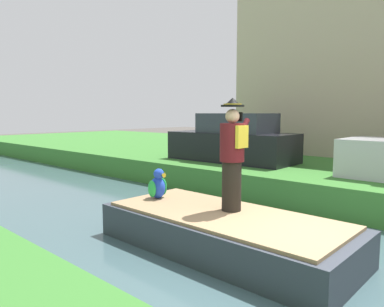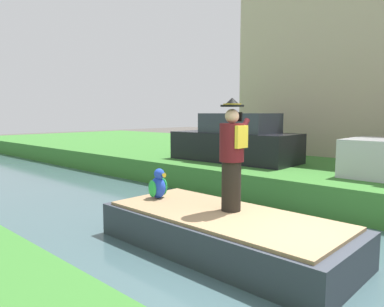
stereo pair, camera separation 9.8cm
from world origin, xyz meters
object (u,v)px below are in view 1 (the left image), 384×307
Objects in this scene: parrot_plush at (158,185)px; person_pirate at (232,155)px; parked_car_dark at (233,141)px; boat at (223,231)px.

person_pirate is at bearing -81.31° from parrot_plush.
person_pirate is 1.70m from parrot_plush.
person_pirate is 0.46× the size of parked_car_dark.
parrot_plush is 0.14× the size of parked_car_dark.
parked_car_dark is (4.54, 3.23, -0.20)m from person_pirate.
boat is at bearing -145.83° from parked_car_dark.
parrot_plush is at bearing 90.80° from boat.
person_pirate is at bearing -1.60° from boat.
parked_car_dark is at bearing 34.17° from boat.
boat is at bearing -89.20° from parrot_plush.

